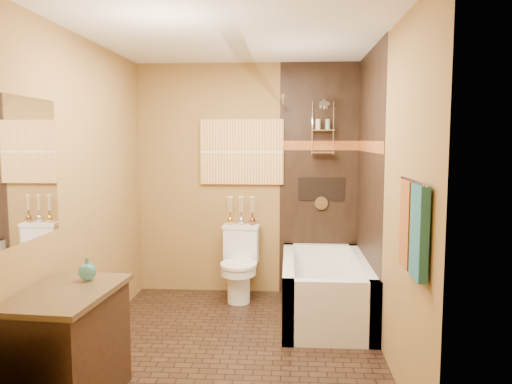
# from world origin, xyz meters

# --- Properties ---
(floor) EXTENTS (3.00, 3.00, 0.00)m
(floor) POSITION_xyz_m (0.00, 0.00, 0.00)
(floor) COLOR black
(floor) RESTS_ON ground
(wall_left) EXTENTS (0.02, 3.00, 2.50)m
(wall_left) POSITION_xyz_m (-1.20, 0.00, 1.25)
(wall_left) COLOR olive
(wall_left) RESTS_ON floor
(wall_right) EXTENTS (0.02, 3.00, 2.50)m
(wall_right) POSITION_xyz_m (1.20, 0.00, 1.25)
(wall_right) COLOR olive
(wall_right) RESTS_ON floor
(wall_back) EXTENTS (2.40, 0.02, 2.50)m
(wall_back) POSITION_xyz_m (0.00, 1.50, 1.25)
(wall_back) COLOR olive
(wall_back) RESTS_ON floor
(wall_front) EXTENTS (2.40, 0.02, 2.50)m
(wall_front) POSITION_xyz_m (0.00, -1.50, 1.25)
(wall_front) COLOR olive
(wall_front) RESTS_ON floor
(ceiling) EXTENTS (3.00, 3.00, 0.00)m
(ceiling) POSITION_xyz_m (0.00, 0.00, 2.50)
(ceiling) COLOR silver
(ceiling) RESTS_ON wall_back
(alcove_tile_back) EXTENTS (0.85, 0.01, 2.50)m
(alcove_tile_back) POSITION_xyz_m (0.78, 1.49, 1.25)
(alcove_tile_back) COLOR black
(alcove_tile_back) RESTS_ON wall_back
(alcove_tile_right) EXTENTS (0.01, 1.50, 2.50)m
(alcove_tile_right) POSITION_xyz_m (1.19, 0.75, 1.25)
(alcove_tile_right) COLOR black
(alcove_tile_right) RESTS_ON wall_right
(mosaic_band_back) EXTENTS (0.85, 0.01, 0.10)m
(mosaic_band_back) POSITION_xyz_m (0.78, 1.48, 1.62)
(mosaic_band_back) COLOR maroon
(mosaic_band_back) RESTS_ON alcove_tile_back
(mosaic_band_right) EXTENTS (0.01, 1.50, 0.10)m
(mosaic_band_right) POSITION_xyz_m (1.18, 0.75, 1.62)
(mosaic_band_right) COLOR maroon
(mosaic_band_right) RESTS_ON alcove_tile_right
(alcove_niche) EXTENTS (0.50, 0.01, 0.25)m
(alcove_niche) POSITION_xyz_m (0.80, 1.48, 1.15)
(alcove_niche) COLOR black
(alcove_niche) RESTS_ON alcove_tile_back
(shower_fixtures) EXTENTS (0.24, 0.33, 1.16)m
(shower_fixtures) POSITION_xyz_m (0.80, 1.38, 1.67)
(shower_fixtures) COLOR silver
(shower_fixtures) RESTS_ON floor
(curtain_rod) EXTENTS (0.03, 1.55, 0.03)m
(curtain_rod) POSITION_xyz_m (0.40, 0.75, 2.02)
(curtain_rod) COLOR silver
(curtain_rod) RESTS_ON wall_back
(towel_bar) EXTENTS (0.02, 0.55, 0.02)m
(towel_bar) POSITION_xyz_m (1.15, -1.05, 1.45)
(towel_bar) COLOR silver
(towel_bar) RESTS_ON wall_right
(towel_teal) EXTENTS (0.05, 0.22, 0.52)m
(towel_teal) POSITION_xyz_m (1.16, -1.18, 1.18)
(towel_teal) COLOR #1E5064
(towel_teal) RESTS_ON towel_bar
(towel_rust) EXTENTS (0.05, 0.22, 0.52)m
(towel_rust) POSITION_xyz_m (1.16, -0.92, 1.18)
(towel_rust) COLOR brown
(towel_rust) RESTS_ON towel_bar
(sunset_painting) EXTENTS (0.90, 0.04, 0.70)m
(sunset_painting) POSITION_xyz_m (-0.06, 1.48, 1.55)
(sunset_painting) COLOR #C47E2E
(sunset_painting) RESTS_ON wall_back
(vanity_mirror) EXTENTS (0.01, 1.00, 0.90)m
(vanity_mirror) POSITION_xyz_m (-1.19, -1.00, 1.50)
(vanity_mirror) COLOR white
(vanity_mirror) RESTS_ON wall_left
(bathtub) EXTENTS (0.80, 1.50, 0.55)m
(bathtub) POSITION_xyz_m (0.80, 0.75, 0.22)
(bathtub) COLOR white
(bathtub) RESTS_ON floor
(toilet) EXTENTS (0.40, 0.59, 0.77)m
(toilet) POSITION_xyz_m (-0.06, 1.22, 0.39)
(toilet) COLOR white
(toilet) RESTS_ON floor
(vanity) EXTENTS (0.58, 0.89, 0.76)m
(vanity) POSITION_xyz_m (-0.92, -1.00, 0.38)
(vanity) COLOR black
(vanity) RESTS_ON floor
(teal_bottle) EXTENTS (0.12, 0.12, 0.18)m
(teal_bottle) POSITION_xyz_m (-0.87, -0.77, 0.83)
(teal_bottle) COLOR #277572
(teal_bottle) RESTS_ON vanity
(bud_vases) EXTENTS (0.30, 0.06, 0.30)m
(bud_vases) POSITION_xyz_m (-0.06, 1.39, 0.93)
(bud_vases) COLOR gold
(bud_vases) RESTS_ON toilet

